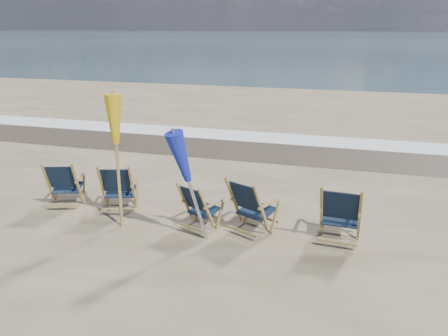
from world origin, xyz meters
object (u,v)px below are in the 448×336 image
object	(u,v)px
beach_chair_1	(132,188)
beach_chair_2	(206,210)
beach_chair_3	(261,211)
umbrella_yellow	(115,127)
beach_chair_0	(77,184)
beach_chair_4	(359,218)
umbrella_blue	(192,159)

from	to	relation	value
beach_chair_1	beach_chair_2	size ratio (longest dim) A/B	1.13
beach_chair_3	umbrella_yellow	xyz separation A→B (m)	(-2.55, -0.14, 1.31)
beach_chair_0	beach_chair_3	xyz separation A→B (m)	(3.77, -0.36, 0.03)
beach_chair_2	beach_chair_3	distance (m)	0.95
umbrella_yellow	beach_chair_0	bearing A→B (deg)	157.90
beach_chair_3	umbrella_yellow	world-z (taller)	umbrella_yellow
beach_chair_4	beach_chair_2	bearing A→B (deg)	8.55
beach_chair_3	beach_chair_4	size ratio (longest dim) A/B	0.98
beach_chair_0	beach_chair_1	bearing A→B (deg)	165.77
beach_chair_1	beach_chair_3	bearing A→B (deg)	154.03
beach_chair_0	umbrella_blue	bearing A→B (deg)	146.68
beach_chair_3	beach_chair_4	distance (m)	1.59
beach_chair_1	beach_chair_0	bearing A→B (deg)	-13.29
beach_chair_0	beach_chair_2	distance (m)	2.86
beach_chair_1	beach_chair_2	bearing A→B (deg)	146.76
beach_chair_3	beach_chair_0	bearing A→B (deg)	19.50
beach_chair_0	umbrella_blue	size ratio (longest dim) A/B	0.50
beach_chair_1	umbrella_yellow	bearing A→B (deg)	78.09
umbrella_blue	beach_chair_4	bearing A→B (deg)	11.48
beach_chair_3	beach_chair_4	xyz separation A→B (m)	(1.59, 0.14, 0.01)
beach_chair_2	umbrella_yellow	xyz separation A→B (m)	(-1.61, -0.07, 1.38)
beach_chair_0	beach_chair_4	world-z (taller)	beach_chair_4
beach_chair_1	beach_chair_2	world-z (taller)	beach_chair_1
beach_chair_4	beach_chair_0	bearing A→B (deg)	1.61
beach_chair_0	umbrella_yellow	world-z (taller)	umbrella_yellow
beach_chair_0	beach_chair_1	world-z (taller)	beach_chair_1
beach_chair_4	beach_chair_1	bearing A→B (deg)	0.02
beach_chair_2	beach_chair_3	xyz separation A→B (m)	(0.95, 0.07, 0.07)
beach_chair_1	beach_chair_3	distance (m)	2.64
beach_chair_2	umbrella_blue	xyz separation A→B (m)	(-0.12, -0.34, 1.03)
umbrella_yellow	umbrella_blue	distance (m)	1.55
beach_chair_1	beach_chair_4	world-z (taller)	beach_chair_4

